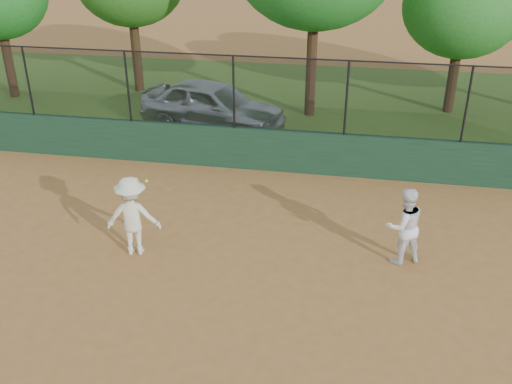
% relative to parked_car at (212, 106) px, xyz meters
% --- Properties ---
extents(ground, '(80.00, 80.00, 0.00)m').
position_rel_parked_car_xyz_m(ground, '(1.86, -8.86, -0.82)').
color(ground, '#A56935').
rests_on(ground, ground).
extents(back_wall, '(26.00, 0.20, 1.20)m').
position_rel_parked_car_xyz_m(back_wall, '(1.86, -2.86, -0.22)').
color(back_wall, '#1C3E27').
rests_on(back_wall, ground).
extents(grass_strip, '(36.00, 12.00, 0.01)m').
position_rel_parked_car_xyz_m(grass_strip, '(1.86, 3.14, -0.82)').
color(grass_strip, '#365A1C').
rests_on(grass_strip, ground).
extents(parked_car, '(5.17, 3.14, 1.64)m').
position_rel_parked_car_xyz_m(parked_car, '(0.00, 0.00, 0.00)').
color(parked_car, '#A8ADB2').
rests_on(parked_car, ground).
extents(player_second, '(1.00, 0.91, 1.67)m').
position_rel_parked_car_xyz_m(player_second, '(5.77, -6.93, 0.01)').
color(player_second, white).
rests_on(player_second, ground).
extents(player_main, '(1.23, 0.84, 1.84)m').
position_rel_parked_car_xyz_m(player_main, '(0.22, -7.60, 0.06)').
color(player_main, beige).
rests_on(player_main, ground).
extents(fence_assembly, '(26.00, 0.06, 2.00)m').
position_rel_parked_car_xyz_m(fence_assembly, '(1.83, -2.86, 1.41)').
color(fence_assembly, black).
rests_on(fence_assembly, back_wall).
extents(tree_3, '(4.05, 3.68, 5.43)m').
position_rel_parked_car_xyz_m(tree_3, '(7.90, 3.33, 2.85)').
color(tree_3, '#3E2914').
rests_on(tree_3, ground).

